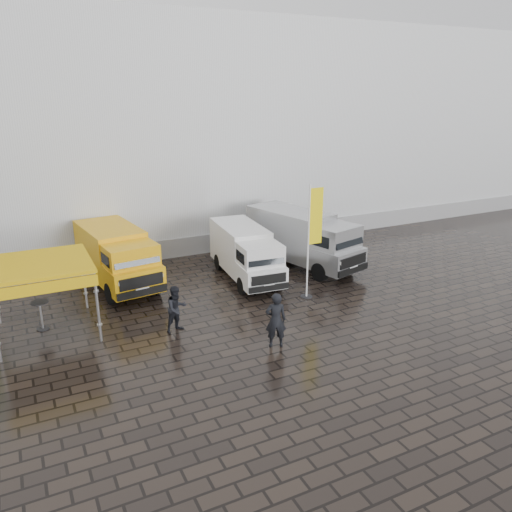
{
  "coord_description": "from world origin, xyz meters",
  "views": [
    {
      "loc": [
        -10.54,
        -16.17,
        8.24
      ],
      "look_at": [
        -1.47,
        2.2,
        1.48
      ],
      "focal_mm": 35.0,
      "sensor_mm": 36.0,
      "label": 1
    }
  ],
  "objects_px": {
    "van_white": "(246,254)",
    "van_silver": "(303,240)",
    "cocktail_table": "(41,316)",
    "person_tent": "(177,309)",
    "canopy_tent": "(40,267)",
    "wheelie_bin": "(326,229)",
    "person_front": "(276,320)",
    "van_yellow": "(117,258)",
    "flagpole": "(312,235)"
  },
  "relations": [
    {
      "from": "van_white",
      "to": "wheelie_bin",
      "type": "xyz_separation_m",
      "value": [
        7.16,
        4.06,
        -0.66
      ]
    },
    {
      "from": "wheelie_bin",
      "to": "person_front",
      "type": "height_order",
      "value": "person_front"
    },
    {
      "from": "canopy_tent",
      "to": "flagpole",
      "type": "xyz_separation_m",
      "value": [
        10.22,
        -1.33,
        0.18
      ]
    },
    {
      "from": "van_yellow",
      "to": "flagpole",
      "type": "distance_m",
      "value": 8.6
    },
    {
      "from": "van_white",
      "to": "van_silver",
      "type": "bearing_deg",
      "value": 11.06
    },
    {
      "from": "van_white",
      "to": "canopy_tent",
      "type": "bearing_deg",
      "value": -163.29
    },
    {
      "from": "van_yellow",
      "to": "van_silver",
      "type": "distance_m",
      "value": 8.83
    },
    {
      "from": "canopy_tent",
      "to": "wheelie_bin",
      "type": "distance_m",
      "value": 17.02
    },
    {
      "from": "van_white",
      "to": "canopy_tent",
      "type": "xyz_separation_m",
      "value": [
        -8.7,
        -1.82,
        1.32
      ]
    },
    {
      "from": "cocktail_table",
      "to": "person_tent",
      "type": "xyz_separation_m",
      "value": [
        4.37,
        -2.3,
        0.32
      ]
    },
    {
      "from": "van_yellow",
      "to": "person_front",
      "type": "distance_m",
      "value": 8.78
    },
    {
      "from": "flagpole",
      "to": "person_tent",
      "type": "bearing_deg",
      "value": -174.35
    },
    {
      "from": "van_yellow",
      "to": "cocktail_table",
      "type": "xyz_separation_m",
      "value": [
        -3.41,
        -3.11,
        -0.74
      ]
    },
    {
      "from": "van_yellow",
      "to": "flagpole",
      "type": "relative_size",
      "value": 1.15
    },
    {
      "from": "cocktail_table",
      "to": "person_front",
      "type": "xyz_separation_m",
      "value": [
        7.0,
        -4.89,
        0.44
      ]
    },
    {
      "from": "van_white",
      "to": "canopy_tent",
      "type": "distance_m",
      "value": 8.98
    },
    {
      "from": "van_white",
      "to": "person_tent",
      "type": "distance_m",
      "value": 5.86
    },
    {
      "from": "van_yellow",
      "to": "van_white",
      "type": "distance_m",
      "value": 5.71
    },
    {
      "from": "van_white",
      "to": "person_tent",
      "type": "height_order",
      "value": "van_white"
    },
    {
      "from": "van_yellow",
      "to": "van_white",
      "type": "bearing_deg",
      "value": -24.47
    },
    {
      "from": "van_silver",
      "to": "flagpole",
      "type": "xyz_separation_m",
      "value": [
        -1.75,
        -3.5,
        1.34
      ]
    },
    {
      "from": "cocktail_table",
      "to": "person_tent",
      "type": "height_order",
      "value": "person_tent"
    },
    {
      "from": "cocktail_table",
      "to": "wheelie_bin",
      "type": "height_order",
      "value": "cocktail_table"
    },
    {
      "from": "person_front",
      "to": "cocktail_table",
      "type": "bearing_deg",
      "value": -14.6
    },
    {
      "from": "van_white",
      "to": "wheelie_bin",
      "type": "distance_m",
      "value": 8.25
    },
    {
      "from": "van_white",
      "to": "canopy_tent",
      "type": "height_order",
      "value": "canopy_tent"
    },
    {
      "from": "flagpole",
      "to": "wheelie_bin",
      "type": "distance_m",
      "value": 9.4
    },
    {
      "from": "canopy_tent",
      "to": "flagpole",
      "type": "bearing_deg",
      "value": -7.42
    },
    {
      "from": "flagpole",
      "to": "wheelie_bin",
      "type": "xyz_separation_m",
      "value": [
        5.63,
        7.21,
        -2.16
      ]
    },
    {
      "from": "van_silver",
      "to": "person_tent",
      "type": "height_order",
      "value": "van_silver"
    },
    {
      "from": "person_front",
      "to": "canopy_tent",
      "type": "bearing_deg",
      "value": -13.17
    },
    {
      "from": "van_yellow",
      "to": "cocktail_table",
      "type": "height_order",
      "value": "van_yellow"
    },
    {
      "from": "cocktail_table",
      "to": "van_silver",
      "type": "bearing_deg",
      "value": 8.43
    },
    {
      "from": "cocktail_table",
      "to": "wheelie_bin",
      "type": "relative_size",
      "value": 1.04
    },
    {
      "from": "van_yellow",
      "to": "canopy_tent",
      "type": "bearing_deg",
      "value": -140.48
    },
    {
      "from": "person_tent",
      "to": "van_yellow",
      "type": "bearing_deg",
      "value": 83.14
    },
    {
      "from": "canopy_tent",
      "to": "wheelie_bin",
      "type": "relative_size",
      "value": 3.22
    },
    {
      "from": "canopy_tent",
      "to": "cocktail_table",
      "type": "relative_size",
      "value": 3.11
    },
    {
      "from": "canopy_tent",
      "to": "person_tent",
      "type": "bearing_deg",
      "value": -24.64
    },
    {
      "from": "van_white",
      "to": "van_silver",
      "type": "distance_m",
      "value": 3.29
    },
    {
      "from": "van_white",
      "to": "person_front",
      "type": "bearing_deg",
      "value": -101.54
    },
    {
      "from": "van_yellow",
      "to": "person_tent",
      "type": "distance_m",
      "value": 5.51
    },
    {
      "from": "flagpole",
      "to": "van_silver",
      "type": "bearing_deg",
      "value": 63.5
    },
    {
      "from": "van_yellow",
      "to": "person_front",
      "type": "bearing_deg",
      "value": -73.39
    },
    {
      "from": "van_yellow",
      "to": "wheelie_bin",
      "type": "relative_size",
      "value": 5.35
    },
    {
      "from": "wheelie_bin",
      "to": "flagpole",
      "type": "bearing_deg",
      "value": -141.33
    },
    {
      "from": "person_tent",
      "to": "van_silver",
      "type": "bearing_deg",
      "value": 10.87
    },
    {
      "from": "person_tent",
      "to": "cocktail_table",
      "type": "bearing_deg",
      "value": 135.35
    },
    {
      "from": "cocktail_table",
      "to": "person_front",
      "type": "relative_size",
      "value": 0.55
    },
    {
      "from": "canopy_tent",
      "to": "van_silver",
      "type": "bearing_deg",
      "value": 10.27
    }
  ]
}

